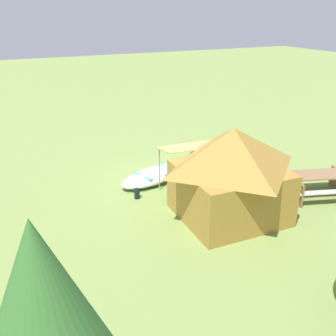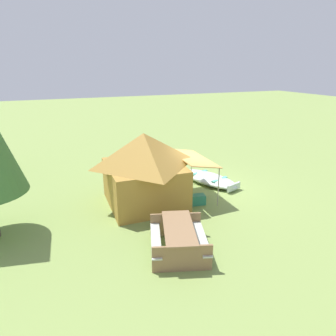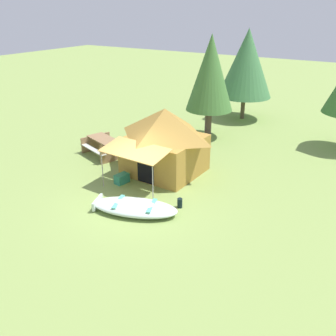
# 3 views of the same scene
# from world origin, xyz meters

# --- Properties ---
(ground_plane) EXTENTS (80.00, 80.00, 0.00)m
(ground_plane) POSITION_xyz_m (0.00, 0.00, 0.00)
(ground_plane) COLOR #7E984C
(beached_rowboat) EXTENTS (3.13, 2.08, 0.37)m
(beached_rowboat) POSITION_xyz_m (0.46, -0.71, 0.19)
(beached_rowboat) COLOR silver
(beached_rowboat) RESTS_ON ground_plane
(canvas_cabin_tent) EXTENTS (3.09, 4.03, 2.68)m
(canvas_cabin_tent) POSITION_xyz_m (-0.42, 2.56, 1.39)
(canvas_cabin_tent) COLOR #A97D33
(canvas_cabin_tent) RESTS_ON ground_plane
(picnic_table) EXTENTS (2.30, 2.05, 0.77)m
(picnic_table) POSITION_xyz_m (-3.75, 2.72, 0.49)
(picnic_table) COLOR olive
(picnic_table) RESTS_ON ground_plane
(cooler_box) EXTENTS (0.42, 0.60, 0.37)m
(cooler_box) POSITION_xyz_m (-1.28, 0.80, 0.18)
(cooler_box) COLOR #2C8362
(cooler_box) RESTS_ON ground_plane
(fuel_can) EXTENTS (0.25, 0.25, 0.34)m
(fuel_can) POSITION_xyz_m (1.58, 0.36, 0.17)
(fuel_can) COLOR black
(fuel_can) RESTS_ON ground_plane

